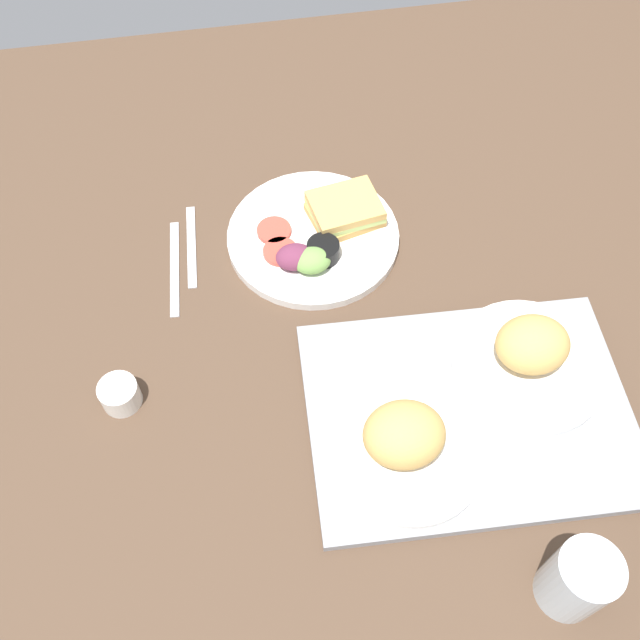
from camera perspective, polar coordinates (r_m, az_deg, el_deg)
name	(u,v)px	position (r cm, az deg, el deg)	size (l,w,h in cm)	color
ground_plane	(329,321)	(111.70, 0.75, -0.12)	(190.00, 150.00, 3.00)	#4C3828
serving_tray	(468,412)	(103.66, 11.68, -7.16)	(45.00, 33.00, 1.60)	gray
bread_plate_near	(530,355)	(105.92, 16.31, -2.69)	(21.92, 21.92, 8.53)	white
bread_plate_far	(406,442)	(95.99, 6.84, -9.60)	(20.45, 20.45, 8.80)	white
plate_with_salad	(318,235)	(117.86, -0.15, 6.78)	(28.13, 28.13, 5.40)	white
drinking_glass	(578,580)	(93.86, 19.74, -18.82)	(7.59, 7.59, 11.40)	silver
espresso_cup	(120,394)	(105.26, -15.58, -5.70)	(5.60, 5.60, 4.00)	silver
fork	(191,246)	(120.14, -10.16, 5.81)	(17.00, 1.40, 0.50)	#B7B7BC
knife	(174,267)	(117.87, -11.46, 4.10)	(19.00, 1.40, 0.50)	#B7B7BC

